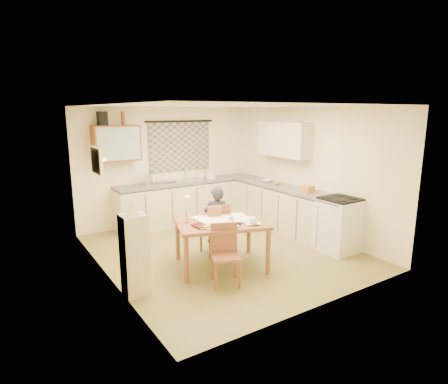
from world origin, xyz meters
TOP-DOWN VIEW (x-y plane):
  - floor at (0.00, 0.00)m, footprint 4.00×4.50m
  - ceiling at (0.00, 0.00)m, footprint 4.00×4.50m
  - wall_back at (0.00, 2.26)m, footprint 4.00×0.02m
  - wall_front at (0.00, -2.26)m, footprint 4.00×0.02m
  - wall_left at (-2.01, 0.00)m, footprint 0.02×4.50m
  - wall_right at (2.01, 0.00)m, footprint 0.02×4.50m
  - window_blind at (0.30, 2.22)m, footprint 1.45×0.03m
  - curtain_rod at (0.30, 2.20)m, footprint 1.60×0.04m
  - wall_cabinet at (-1.15, 2.08)m, footprint 0.90×0.34m
  - wall_cabinet_glass at (-1.15, 1.91)m, footprint 0.84×0.02m
  - upper_cabinet_right at (1.83, 0.55)m, footprint 0.34×1.30m
  - framed_print at (-1.97, 0.40)m, footprint 0.04×0.50m
  - print_canvas at (-1.95, 0.40)m, footprint 0.01×0.42m
  - counter_back at (0.38, 1.95)m, footprint 3.30×0.62m
  - counter_right at (1.70, 0.18)m, footprint 0.62×2.95m
  - stove at (1.70, -1.07)m, footprint 0.62×0.62m
  - sink at (0.35, 1.95)m, footprint 0.67×0.61m
  - tap at (0.37, 2.13)m, footprint 0.03×0.03m
  - dish_rack at (-0.20, 1.95)m, footprint 0.40×0.36m
  - kettle at (-0.58, 1.95)m, footprint 0.22×0.22m
  - mixing_bowl at (0.91, 1.95)m, footprint 0.24×0.24m
  - soap_bottle at (0.68, 2.00)m, footprint 0.13×0.13m
  - bowl at (1.70, 0.91)m, footprint 0.35×0.35m
  - orange_bag at (1.70, -0.31)m, footprint 0.24×0.19m
  - fruit_orange at (1.65, 0.51)m, footprint 0.10×0.10m
  - speaker at (-1.39, 2.08)m, footprint 0.16×0.20m
  - bottle_green at (-1.32, 2.08)m, footprint 0.09×0.09m
  - bottle_brown at (-0.99, 2.08)m, footprint 0.08×0.08m
  - dining_table at (-0.39, -0.52)m, footprint 1.61×1.40m
  - chair_far at (-0.18, -0.01)m, footprint 0.44×0.44m
  - chair_near at (-0.66, -1.07)m, footprint 0.51×0.51m
  - person at (-0.16, -0.04)m, footprint 0.63×0.58m
  - shelf_stand at (-1.84, -0.68)m, footprint 0.32×0.30m
  - lampshade at (-1.84, -0.68)m, footprint 0.20×0.20m
  - letter_rack at (-0.34, -0.24)m, footprint 0.24×0.18m
  - mug at (-0.10, -0.97)m, footprint 0.24×0.24m
  - magazine at (-0.89, -0.60)m, footprint 0.21×0.27m
  - book at (-0.79, -0.50)m, footprint 0.41×0.41m
  - orange_box at (-0.77, -0.73)m, footprint 0.12×0.08m
  - eyeglasses at (-0.31, -0.84)m, footprint 0.13×0.10m
  - candle_holder at (-0.86, -0.32)m, footprint 0.07×0.07m
  - candle at (-0.86, -0.30)m, footprint 0.02×0.02m
  - candle_flame at (-0.85, -0.34)m, footprint 0.02×0.02m
  - papers at (-0.35, -0.60)m, footprint 1.07×0.96m

SIDE VIEW (x-z plane):
  - floor at x=0.00m, z-range -0.02..0.00m
  - chair_near at x=-0.66m, z-range -0.16..0.70m
  - chair_far at x=-0.18m, z-range -0.17..0.73m
  - dining_table at x=-0.39m, z-range 0.00..0.75m
  - counter_right at x=1.70m, z-range -0.01..0.91m
  - counter_back at x=0.38m, z-range -0.01..0.91m
  - stove at x=1.70m, z-range 0.00..0.95m
  - shelf_stand at x=-1.84m, z-range 0.00..1.11m
  - person at x=-0.16m, z-range 0.00..1.18m
  - eyeglasses at x=-0.31m, z-range 0.75..0.77m
  - book at x=-0.79m, z-range 0.75..0.77m
  - magazine at x=-0.89m, z-range 0.75..0.77m
  - papers at x=-0.35m, z-range 0.75..0.77m
  - orange_box at x=-0.77m, z-range 0.75..0.79m
  - mug at x=-0.10m, z-range 0.75..0.84m
  - letter_rack at x=-0.34m, z-range 0.75..0.91m
  - candle_holder at x=-0.86m, z-range 0.75..0.93m
  - sink at x=0.35m, z-range 0.83..0.93m
  - bowl at x=1.70m, z-range 0.92..0.98m
  - dish_rack at x=-0.20m, z-range 0.92..0.98m
  - fruit_orange at x=1.65m, z-range 0.92..1.02m
  - orange_bag at x=1.70m, z-range 0.92..1.04m
  - mixing_bowl at x=0.91m, z-range 0.92..1.08m
  - soap_bottle at x=0.68m, z-range 0.92..1.12m
  - kettle at x=-0.58m, z-range 0.92..1.16m
  - candle at x=-0.86m, z-range 0.93..1.15m
  - tap at x=0.37m, z-range 0.92..1.20m
  - candle_flame at x=-0.85m, z-range 1.15..1.17m
  - lampshade at x=-1.84m, z-range 1.11..1.33m
  - wall_back at x=0.00m, z-range 0.00..2.50m
  - wall_front at x=0.00m, z-range 0.00..2.50m
  - wall_left at x=-2.01m, z-range 0.00..2.50m
  - wall_right at x=2.01m, z-range 0.00..2.50m
  - window_blind at x=0.30m, z-range 1.12..2.17m
  - framed_print at x=-1.97m, z-range 1.50..1.90m
  - print_canvas at x=-1.95m, z-range 1.54..1.86m
  - wall_cabinet at x=-1.15m, z-range 1.45..2.15m
  - wall_cabinet_glass at x=-1.15m, z-range 1.48..2.12m
  - upper_cabinet_right at x=1.83m, z-range 1.50..2.20m
  - curtain_rod at x=0.30m, z-range 2.18..2.22m
  - speaker at x=-1.39m, z-range 2.15..2.41m
  - bottle_green at x=-1.32m, z-range 2.15..2.41m
  - bottle_brown at x=-0.99m, z-range 2.15..2.41m
  - ceiling at x=0.00m, z-range 2.50..2.52m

